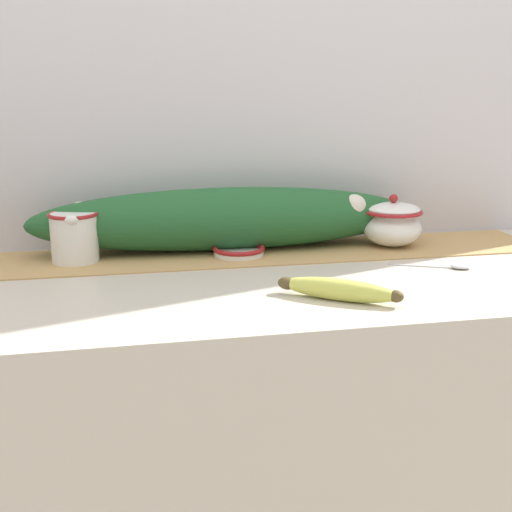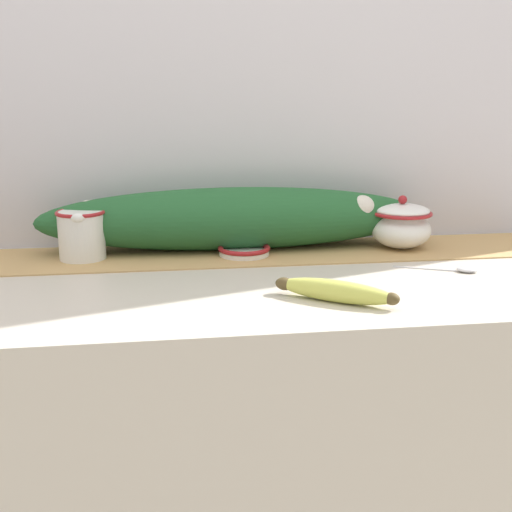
% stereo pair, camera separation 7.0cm
% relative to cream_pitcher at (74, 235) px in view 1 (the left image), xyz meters
% --- Properties ---
extents(countertop, '(1.56, 0.62, 0.89)m').
position_rel_cream_pitcher_xyz_m(countertop, '(0.33, -0.18, -0.50)').
color(countertop, beige).
rests_on(countertop, ground_plane).
extents(back_wall, '(2.36, 0.04, 2.40)m').
position_rel_cream_pitcher_xyz_m(back_wall, '(0.33, 0.14, 0.26)').
color(back_wall, silver).
rests_on(back_wall, ground_plane).
extents(table_runner, '(1.44, 0.23, 0.00)m').
position_rel_cream_pitcher_xyz_m(table_runner, '(0.33, -0.00, -0.06)').
color(table_runner, tan).
rests_on(table_runner, countertop).
extents(cream_pitcher, '(0.10, 0.12, 0.11)m').
position_rel_cream_pitcher_xyz_m(cream_pitcher, '(0.00, 0.00, 0.00)').
color(cream_pitcher, white).
rests_on(cream_pitcher, countertop).
extents(sugar_bowl, '(0.14, 0.14, 0.12)m').
position_rel_cream_pitcher_xyz_m(sugar_bowl, '(0.71, -0.00, -0.00)').
color(sugar_bowl, white).
rests_on(sugar_bowl, countertop).
extents(small_dish, '(0.11, 0.11, 0.02)m').
position_rel_cream_pitcher_xyz_m(small_dish, '(0.34, -0.02, -0.05)').
color(small_dish, white).
rests_on(small_dish, countertop).
extents(banana, '(0.20, 0.15, 0.04)m').
position_rel_cream_pitcher_xyz_m(banana, '(0.46, -0.36, -0.04)').
color(banana, '#CCD156').
rests_on(banana, countertop).
extents(spoon, '(0.16, 0.08, 0.01)m').
position_rel_cream_pitcher_xyz_m(spoon, '(0.76, -0.21, -0.05)').
color(spoon, silver).
rests_on(spoon, countertop).
extents(poinsettia_garland, '(0.87, 0.15, 0.14)m').
position_rel_cream_pitcher_xyz_m(poinsettia_garland, '(0.33, 0.04, 0.02)').
color(poinsettia_garland, '#235B2D').
rests_on(poinsettia_garland, countertop).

